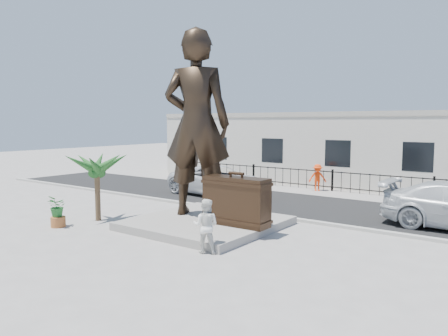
{
  "coord_description": "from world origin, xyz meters",
  "views": [
    {
      "loc": [
        9.94,
        -11.53,
        4.07
      ],
      "look_at": [
        0.0,
        2.0,
        2.3
      ],
      "focal_mm": 35.0,
      "sensor_mm": 36.0,
      "label": 1
    }
  ],
  "objects_px": {
    "tourist": "(206,226)",
    "car_white": "(217,180)",
    "statue": "(197,124)",
    "suitcase": "(236,201)"
  },
  "relations": [
    {
      "from": "statue",
      "to": "suitcase",
      "type": "height_order",
      "value": "statue"
    },
    {
      "from": "statue",
      "to": "tourist",
      "type": "relative_size",
      "value": 4.34
    },
    {
      "from": "suitcase",
      "to": "tourist",
      "type": "bearing_deg",
      "value": -77.13
    },
    {
      "from": "car_white",
      "to": "tourist",
      "type": "bearing_deg",
      "value": -138.39
    },
    {
      "from": "tourist",
      "to": "statue",
      "type": "bearing_deg",
      "value": -70.68
    },
    {
      "from": "tourist",
      "to": "car_white",
      "type": "height_order",
      "value": "tourist"
    },
    {
      "from": "statue",
      "to": "suitcase",
      "type": "relative_size",
      "value": 2.94
    },
    {
      "from": "statue",
      "to": "suitcase",
      "type": "distance_m",
      "value": 3.69
    },
    {
      "from": "statue",
      "to": "car_white",
      "type": "bearing_deg",
      "value": -83.64
    },
    {
      "from": "tourist",
      "to": "car_white",
      "type": "distance_m",
      "value": 10.76
    }
  ]
}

